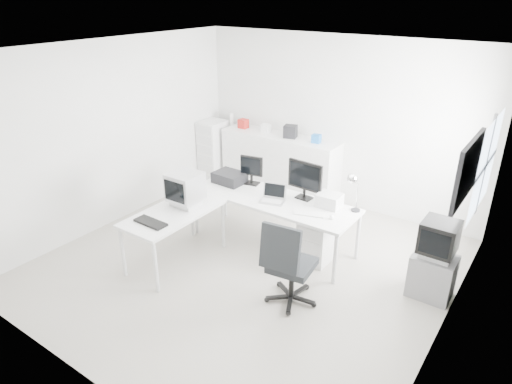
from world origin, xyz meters
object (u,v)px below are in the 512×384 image
Objects in this scene: side_desk at (175,237)px; laptop at (272,194)px; tv_cabinet at (432,276)px; inkjet_printer at (230,178)px; main_desk at (273,222)px; lcd_monitor_small at (252,170)px; lcd_monitor_large at (305,180)px; drawer_pedestal at (318,239)px; filing_cabinet at (213,151)px; laser_printer at (329,200)px; office_chair at (292,261)px; sideboard at (280,165)px; crt_monitor at (185,189)px; crt_tv at (439,240)px.

laptop reaches higher than side_desk.
inkjet_printer is at bearing -179.75° from tv_cabinet.
main_desk is 0.97m from inkjet_printer.
laptop is at bearing -42.29° from lcd_monitor_small.
lcd_monitor_large reaches higher than lcd_monitor_small.
drawer_pedestal is 1.64m from inkjet_printer.
inkjet_printer is at bearing -42.66° from filing_cabinet.
laser_printer is 1.21m from office_chair.
lcd_monitor_small is (-1.25, 0.20, 0.67)m from drawer_pedestal.
drawer_pedestal is at bearing 93.45° from office_chair.
lcd_monitor_large reaches higher than sideboard.
lcd_monitor_large is (-0.35, 0.20, 0.72)m from drawer_pedestal.
laptop is 2.00m from sideboard.
crt_monitor is at bearing 90.00° from side_desk.
sideboard is (-1.27, 1.38, -0.48)m from lcd_monitor_large.
drawer_pedestal is 0.51× the size of filing_cabinet.
inkjet_printer is 1.22m from lcd_monitor_large.
crt_monitor reaches higher than laser_printer.
sideboard reaches higher than crt_tv.
tv_cabinet is 0.50m from crt_tv.
office_chair reaches higher than sideboard.
crt_monitor reaches higher than laptop.
crt_tv is (3.07, 0.96, -0.22)m from crt_monitor.
main_desk reaches higher than drawer_pedestal.
lcd_monitor_small is at bearing -75.09° from sideboard.
drawer_pedestal is at bearing -24.68° from filing_cabinet.
laptop reaches higher than main_desk.
laptop is at bearing -156.68° from laser_printer.
lcd_monitor_large is 0.47× the size of filing_cabinet.
inkjet_printer is at bearing -169.05° from lcd_monitor_large.
lcd_monitor_large is at bearing 174.46° from laser_printer.
laptop is at bearing -33.10° from filing_cabinet.
office_chair is (1.73, 0.15, 0.17)m from side_desk.
lcd_monitor_large is 0.49m from laptop.
main_desk is 2.22m from tv_cabinet.
main_desk is at bearing -4.92° from inkjet_printer.
office_chair is at bearing 4.97° from side_desk.
office_chair is at bearing -141.40° from crt_tv.
laptop reaches higher than drawer_pedestal.
laptop is 0.17× the size of sideboard.
lcd_monitor_large reaches higher than crt_tv.
lcd_monitor_small is at bearing 77.47° from side_desk.
filing_cabinet is at bearing 139.13° from inkjet_printer.
drawer_pedestal is at bearing -21.13° from lcd_monitor_small.
lcd_monitor_small reaches higher than filing_cabinet.
lcd_monitor_large is 1.89m from crt_tv.
laser_printer is 1.47m from crt_tv.
side_desk is 1.93m from drawer_pedestal.
laptop is 2.26m from tv_cabinet.
tv_cabinet is at bearing -9.67° from laptop.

